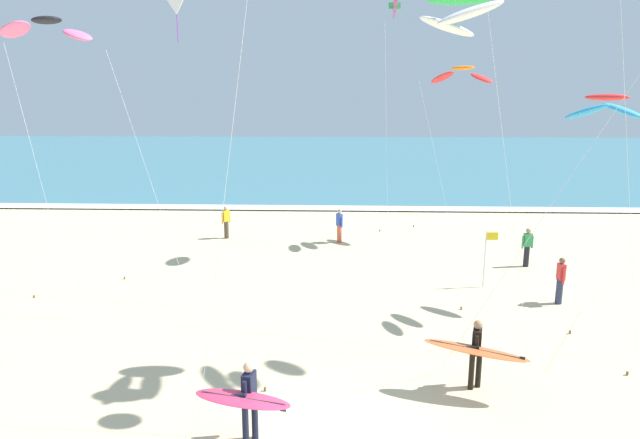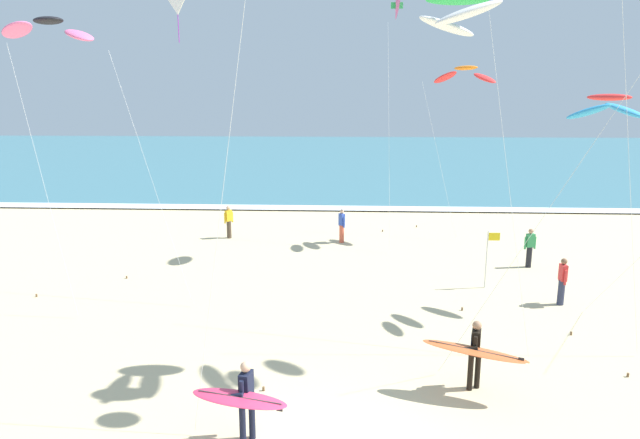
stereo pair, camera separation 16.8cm
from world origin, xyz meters
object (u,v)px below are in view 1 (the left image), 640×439
bystander_blue_top (339,226)px  bystander_yellow_top (226,222)px  kite_arc_amber_close (462,75)px  lifeguard_flag (487,253)px  surfer_lead (476,350)px  bystander_red_top (560,280)px  kite_delta_rose_mid (395,3)px  kite_arc_charcoal_near (47,29)px  kite_arc_scarlet_outer (606,107)px  kite_arc_emerald_far (458,14)px  bystander_green_top (527,247)px  surfer_trailing (246,398)px

bystander_blue_top → bystander_yellow_top: same height
kite_arc_amber_close → lifeguard_flag: kite_arc_amber_close is taller
surfer_lead → bystander_yellow_top: size_ratio=1.51×
kite_arc_amber_close → bystander_red_top: bearing=-77.0°
bystander_yellow_top → bystander_red_top: same height
kite_delta_rose_mid → bystander_blue_top: bearing=140.3°
kite_arc_charcoal_near → kite_arc_scarlet_outer: 16.15m
kite_arc_emerald_far → kite_arc_scarlet_outer: kite_arc_emerald_far is taller
kite_arc_emerald_far → bystander_green_top: 12.91m
kite_arc_emerald_far → bystander_red_top: kite_arc_emerald_far is taller
bystander_yellow_top → bystander_green_top: 13.66m
bystander_blue_top → kite_arc_charcoal_near: bearing=-130.3°
bystander_red_top → kite_arc_emerald_far: bearing=-133.9°
surfer_trailing → kite_arc_charcoal_near: kite_arc_charcoal_near is taller
surfer_lead → bystander_green_top: (4.37, 9.89, -0.23)m
bystander_blue_top → kite_arc_emerald_far: bearing=-78.5°
lifeguard_flag → kite_arc_charcoal_near: bearing=-165.4°
kite_arc_charcoal_near → bystander_yellow_top: (2.62, 10.09, -7.75)m
kite_delta_rose_mid → kite_arc_amber_close: (3.31, 2.29, -2.69)m
kite_arc_amber_close → bystander_green_top: bearing=-62.0°
bystander_yellow_top → lifeguard_flag: size_ratio=0.76×
kite_arc_emerald_far → bystander_red_top: (4.78, 4.97, -7.66)m
kite_arc_charcoal_near → kite_arc_emerald_far: kite_arc_charcoal_near is taller
kite_arc_scarlet_outer → lifeguard_flag: 6.19m
kite_delta_rose_mid → bystander_blue_top: size_ratio=6.96×
kite_arc_scarlet_outer → kite_arc_emerald_far: bearing=-141.0°
bystander_red_top → lifeguard_flag: (-2.04, 1.55, 0.45)m
kite_arc_emerald_far → kite_arc_amber_close: (2.90, 13.08, -0.80)m
bystander_green_top → surfer_trailing: bearing=-127.5°
kite_arc_scarlet_outer → bystander_blue_top: size_ratio=4.29×
surfer_lead → bystander_red_top: surfer_lead is taller
kite_arc_amber_close → bystander_green_top: (2.12, -3.99, -6.86)m
kite_delta_rose_mid → kite_arc_amber_close: kite_delta_rose_mid is taller
kite_arc_emerald_far → kite_arc_charcoal_near: bearing=164.0°
surfer_trailing → bystander_blue_top: size_ratio=1.26×
surfer_trailing → kite_delta_rose_mid: size_ratio=0.18×
bystander_yellow_top → bystander_green_top: same height
surfer_trailing → kite_arc_amber_close: size_ratio=0.25×
kite_delta_rose_mid → lifeguard_flag: kite_delta_rose_mid is taller
surfer_trailing → kite_arc_amber_close: (7.20, 16.13, 6.63)m
surfer_lead → kite_arc_emerald_far: 7.50m
kite_arc_scarlet_outer → bystander_yellow_top: size_ratio=4.29×
surfer_lead → kite_arc_scarlet_outer: size_ratio=0.35×
kite_arc_scarlet_outer → lifeguard_flag: kite_arc_scarlet_outer is taller
bystander_blue_top → lifeguard_flag: bearing=-48.9°
bystander_yellow_top → bystander_red_top: size_ratio=1.00×
kite_delta_rose_mid → bystander_blue_top: (-2.14, 1.77, -9.55)m
kite_arc_emerald_far → bystander_yellow_top: 17.20m
surfer_lead → lifeguard_flag: size_ratio=1.15×
surfer_trailing → kite_arc_charcoal_near: bearing=136.1°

